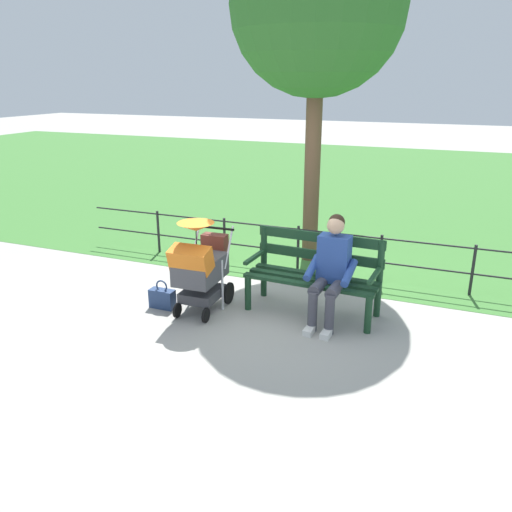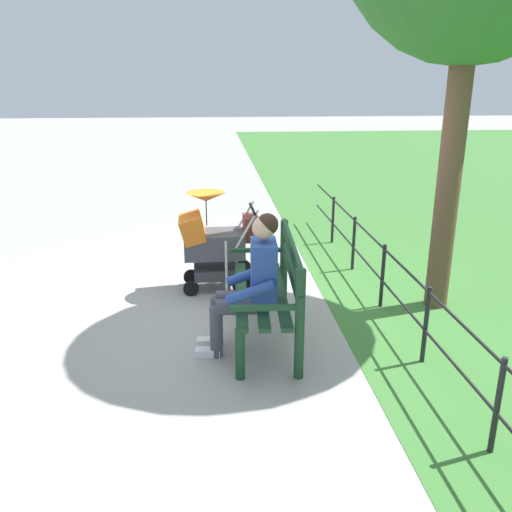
{
  "view_description": "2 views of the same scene",
  "coord_description": "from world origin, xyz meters",
  "px_view_note": "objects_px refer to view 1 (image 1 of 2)",
  "views": [
    {
      "loc": [
        -2.16,
        5.61,
        2.73
      ],
      "look_at": [
        0.04,
        0.19,
        0.73
      ],
      "focal_mm": 36.38,
      "sensor_mm": 36.0,
      "label": 1
    },
    {
      "loc": [
        -5.24,
        0.44,
        2.35
      ],
      "look_at": [
        0.02,
        -0.01,
        0.61
      ],
      "focal_mm": 37.88,
      "sensor_mm": 36.0,
      "label": 2
    }
  ],
  "objects_px": {
    "stroller": "(200,266)",
    "tree_near_bench": "(318,7)",
    "handbag": "(162,298)",
    "person_on_bench": "(331,267)",
    "park_bench": "(315,271)"
  },
  "relations": [
    {
      "from": "park_bench",
      "to": "stroller",
      "type": "distance_m",
      "value": 1.39
    },
    {
      "from": "park_bench",
      "to": "person_on_bench",
      "type": "height_order",
      "value": "person_on_bench"
    },
    {
      "from": "person_on_bench",
      "to": "tree_near_bench",
      "type": "distance_m",
      "value": 3.73
    },
    {
      "from": "park_bench",
      "to": "person_on_bench",
      "type": "bearing_deg",
      "value": 138.42
    },
    {
      "from": "stroller",
      "to": "handbag",
      "type": "height_order",
      "value": "stroller"
    },
    {
      "from": "person_on_bench",
      "to": "park_bench",
      "type": "bearing_deg",
      "value": -41.58
    },
    {
      "from": "person_on_bench",
      "to": "stroller",
      "type": "distance_m",
      "value": 1.56
    },
    {
      "from": "person_on_bench",
      "to": "tree_near_bench",
      "type": "xyz_separation_m",
      "value": [
        0.86,
        -2.08,
        2.98
      ]
    },
    {
      "from": "stroller",
      "to": "tree_near_bench",
      "type": "relative_size",
      "value": 0.23
    },
    {
      "from": "tree_near_bench",
      "to": "handbag",
      "type": "bearing_deg",
      "value": 64.87
    },
    {
      "from": "stroller",
      "to": "tree_near_bench",
      "type": "xyz_separation_m",
      "value": [
        -0.67,
        -2.39,
        3.06
      ]
    },
    {
      "from": "person_on_bench",
      "to": "tree_near_bench",
      "type": "relative_size",
      "value": 0.26
    },
    {
      "from": "park_bench",
      "to": "stroller",
      "type": "xyz_separation_m",
      "value": [
        1.28,
        0.54,
        0.07
      ]
    },
    {
      "from": "handbag",
      "to": "tree_near_bench",
      "type": "xyz_separation_m",
      "value": [
        -1.17,
        -2.5,
        3.53
      ]
    },
    {
      "from": "handbag",
      "to": "tree_near_bench",
      "type": "bearing_deg",
      "value": -115.13
    }
  ]
}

